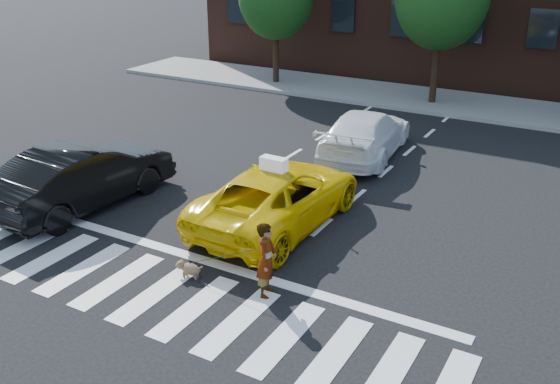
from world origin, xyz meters
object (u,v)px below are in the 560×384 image
object	(u,v)px
white_suv	(365,134)
dog	(188,268)
taxi	(278,196)
black_sedan	(83,176)
woman	(267,260)

from	to	relation	value
white_suv	dog	size ratio (longest dim) A/B	8.07
taxi	black_sedan	distance (m)	5.22
taxi	woman	size ratio (longest dim) A/B	3.37
woman	dog	world-z (taller)	woman
taxi	black_sedan	size ratio (longest dim) A/B	1.04
black_sedan	dog	bearing A→B (deg)	164.13
woman	dog	xyz separation A→B (m)	(-1.79, -0.24, -0.58)
taxi	white_suv	bearing A→B (deg)	-88.23
white_suv	dog	distance (m)	8.97
taxi	woman	distance (m)	3.31
woman	white_suv	bearing A→B (deg)	-3.33
black_sedan	white_suv	world-z (taller)	black_sedan
taxi	black_sedan	bearing A→B (deg)	18.58
white_suv	dog	world-z (taller)	white_suv
taxi	white_suv	size ratio (longest dim) A/B	1.05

